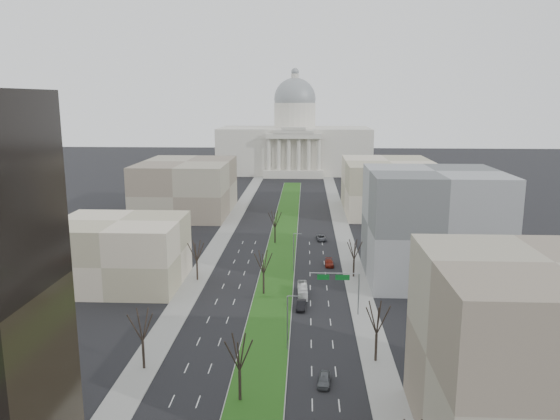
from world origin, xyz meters
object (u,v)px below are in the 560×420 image
(car_grey_near, at_px, (324,379))
(box_van, at_px, (303,290))
(car_grey_far, at_px, (321,238))
(car_black, at_px, (301,305))
(car_red, at_px, (329,263))

(car_grey_near, xyz_separation_m, box_van, (-3.31, 34.80, 0.37))
(car_grey_far, bearing_deg, car_black, -101.85)
(car_black, xyz_separation_m, car_grey_far, (5.07, 51.50, -0.06))
(box_van, bearing_deg, car_black, -93.52)
(car_grey_far, distance_m, box_van, 44.67)
(car_red, relative_size, box_van, 0.62)
(car_black, distance_m, car_red, 28.32)
(car_grey_near, relative_size, car_red, 0.88)
(car_grey_near, xyz_separation_m, car_red, (2.87, 55.30, -0.02))
(car_black, distance_m, box_van, 7.11)
(car_black, relative_size, box_van, 0.60)
(car_red, bearing_deg, car_black, -103.85)
(box_van, bearing_deg, car_red, 71.16)
(car_red, relative_size, car_grey_far, 0.94)
(car_grey_far, height_order, box_van, box_van)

